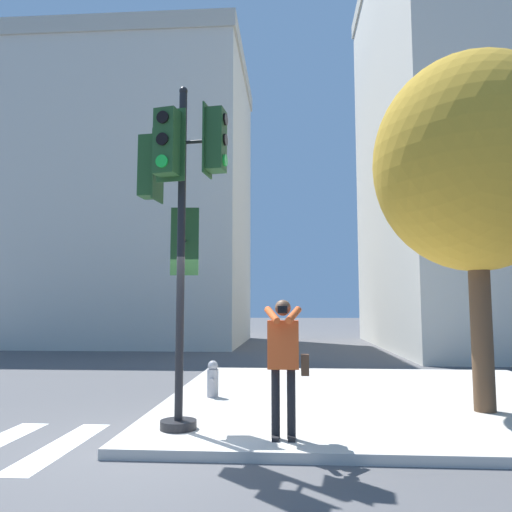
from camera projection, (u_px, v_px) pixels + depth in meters
ground_plane at (151, 449)px, 6.30m from camera, size 160.00×160.00×0.00m
sidewalk_corner at (382, 398)px, 9.54m from camera, size 8.00×8.00×0.13m
traffic_signal_pole at (180, 203)px, 7.13m from camera, size 1.32×1.32×4.88m
person_photographer at (284, 355)px, 6.41m from camera, size 0.58×0.54×1.76m
street_tree at (474, 164)px, 8.39m from camera, size 3.34×3.34×5.92m
fire_hydrant at (213, 379)px, 9.28m from camera, size 0.21×0.27×0.67m
building_left at (121, 200)px, 25.83m from camera, size 12.97×9.52×14.62m
building_right at (500, 135)px, 22.64m from camera, size 11.27×14.07×19.14m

